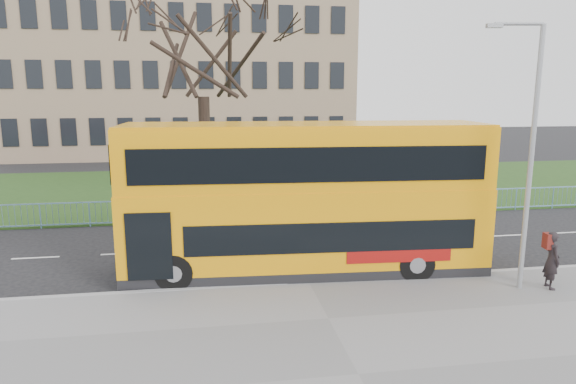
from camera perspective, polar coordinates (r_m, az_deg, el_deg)
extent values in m
plane|color=black|center=(17.21, 1.27, -8.45)|extent=(120.00, 120.00, 0.00)
cube|color=slate|center=(11.22, 7.81, -19.66)|extent=(80.00, 10.50, 0.12)
cube|color=gray|center=(15.76, 2.30, -10.09)|extent=(80.00, 0.20, 0.14)
cube|color=#1F3B15|center=(30.92, -3.45, 0.51)|extent=(80.00, 15.40, 0.08)
cube|color=#91755C|center=(50.99, -11.63, 12.40)|extent=(30.00, 15.00, 14.00)
cube|color=orange|center=(16.48, 1.91, -4.10)|extent=(11.43, 3.32, 2.10)
cube|color=orange|center=(16.20, 1.94, 0.10)|extent=(11.43, 3.32, 0.36)
cube|color=orange|center=(16.02, 1.97, 4.04)|extent=(11.37, 3.27, 1.88)
cube|color=black|center=(15.27, 5.01, -5.07)|extent=(8.70, 0.53, 0.91)
cube|color=black|center=(14.72, 2.67, 3.02)|extent=(10.38, 0.63, 1.02)
cylinder|color=black|center=(15.56, -12.55, -8.72)|extent=(1.13, 0.36, 1.12)
cylinder|color=black|center=(16.37, 14.05, -7.78)|extent=(1.13, 0.36, 1.12)
imported|color=black|center=(16.82, 27.25, -6.75)|extent=(0.48, 0.67, 1.70)
cylinder|color=#989BA0|center=(15.83, 25.37, 2.98)|extent=(0.15, 0.15, 7.41)
cylinder|color=#989BA0|center=(15.54, 24.30, 16.67)|extent=(1.29, 0.31, 0.09)
cube|color=#989BA0|center=(15.30, 21.96, 16.77)|extent=(0.44, 0.23, 0.11)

